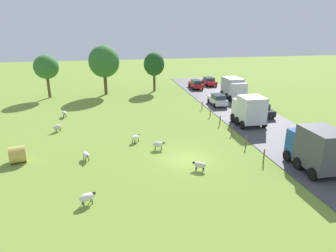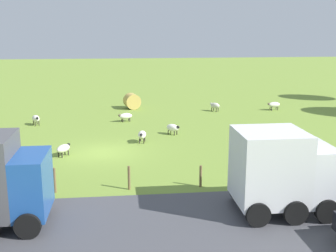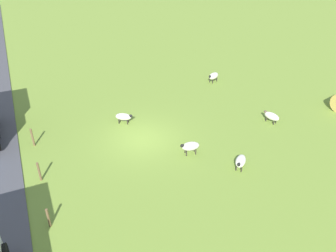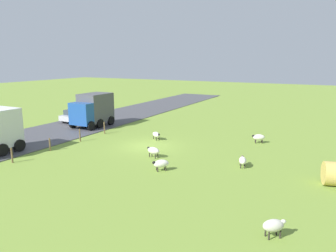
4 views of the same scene
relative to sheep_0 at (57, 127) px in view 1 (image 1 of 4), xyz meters
The scene contains 26 objects.
ground_plane 15.43m from the sheep_0, 38.73° to the right, with size 160.00×160.00×0.00m, color olive.
road_strip 25.10m from the sheep_0, 22.61° to the right, with size 8.00×80.00×0.06m, color #47474C.
sheep_0 is the anchor object (origin of this frame).
sheep_1 12.30m from the sheep_0, 35.69° to the right, with size 1.18×0.69×0.79m.
sheep_2 17.33m from the sheep_0, 43.77° to the right, with size 1.15×0.96×0.71m.
sheep_3 9.42m from the sheep_0, 31.20° to the right, with size 1.10×1.09×0.75m.
sheep_4 8.88m from the sheep_0, 67.00° to the right, with size 0.80×1.23×0.71m.
sheep_5 15.66m from the sheep_0, 75.53° to the right, with size 1.18×0.90×0.79m.
sheep_6 5.54m from the sheep_0, 88.92° to the left, with size 0.73×1.33×0.77m.
hay_bale_0 7.77m from the sheep_0, 106.18° to the right, with size 1.42×1.42×1.30m, color tan.
tree_0 18.13m from the sheep_0, 101.62° to the left, with size 3.80×3.80×6.73m.
tree_1 19.40m from the sheep_0, 73.44° to the left, with size 4.99×4.99×8.00m.
tree_2 23.77m from the sheep_0, 54.00° to the left, with size 3.56×3.56×6.66m.
fence_post_0 21.69m from the sheep_0, 32.52° to the right, with size 0.12×0.12×1.19m, color brown.
fence_post_1 20.06m from the sheep_0, 24.23° to the right, with size 0.12×0.12×1.16m, color brown.
fence_post_2 18.91m from the sheep_0, 14.70° to the right, with size 0.12×0.12×1.05m, color brown.
fence_post_3 18.34m from the sheep_0, ahead, with size 0.12×0.12×1.09m, color brown.
fence_post_4 18.41m from the sheep_0, ahead, with size 0.12×0.12×1.18m, color brown.
fence_post_5 19.10m from the sheep_0, 16.73° to the left, with size 0.12×0.12×1.12m, color brown.
truck_0 27.19m from the sheep_0, 22.95° to the left, with size 2.70×4.78×3.18m.
truck_1 21.63m from the sheep_0, ahead, with size 2.89×3.91×3.43m.
truck_2 25.59m from the sheep_0, 32.61° to the right, with size 2.76×4.60×3.55m.
car_0 22.25m from the sheep_0, 18.46° to the left, with size 1.95×3.97×1.63m.
car_2 24.81m from the sheep_0, ahead, with size 2.05×4.28×1.57m.
car_3 28.94m from the sheep_0, 41.97° to the left, with size 1.93×4.24×1.57m.
car_4 33.01m from the sheep_0, 41.04° to the left, with size 2.04×3.88×1.48m.
Camera 1 is at (-6.33, -23.12, 11.13)m, focal length 32.02 mm.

